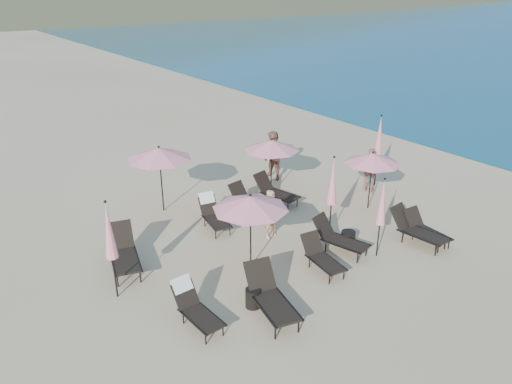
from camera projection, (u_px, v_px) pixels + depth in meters
ground at (361, 257)px, 14.23m from camera, size 800.00×800.00×0.00m
lounger_0 at (194, 306)px, 11.36m from camera, size 0.62×1.55×0.95m
lounger_1 at (270, 296)px, 11.65m from camera, size 1.09×1.96×1.07m
lounger_2 at (322, 256)px, 13.48m from camera, size 0.77×1.55×0.86m
lounger_3 at (339, 237)px, 14.38m from camera, size 1.03×1.76×0.95m
lounger_4 at (416, 229)px, 14.81m from camera, size 0.86×1.81×1.00m
lounger_5 at (425, 229)px, 14.93m from camera, size 0.69×1.56×0.87m
lounger_6 at (124, 252)px, 13.51m from camera, size 1.18×1.97×1.07m
lounger_7 at (213, 213)px, 15.77m from camera, size 0.83×1.62×0.97m
lounger_8 at (249, 201)px, 16.68m from camera, size 0.89×1.72×0.94m
lounger_9 at (275, 191)px, 17.47m from camera, size 0.99×1.78×0.97m
umbrella_open_0 at (250, 203)px, 12.99m from camera, size 2.04×2.04×2.20m
umbrella_open_1 at (373, 158)px, 16.50m from camera, size 1.91×1.91×2.06m
umbrella_open_2 at (159, 154)px, 16.25m from camera, size 2.15×2.15×2.32m
umbrella_open_3 at (272, 145)px, 17.54m from camera, size 1.99×1.99×2.15m
umbrella_closed_0 at (382, 203)px, 13.63m from camera, size 0.28×0.28×2.41m
umbrella_closed_1 at (379, 137)px, 18.37m from camera, size 0.32×0.32×2.76m
umbrella_closed_2 at (109, 231)px, 11.74m from camera, size 0.31×0.31×2.65m
umbrella_closed_3 at (333, 182)px, 14.61m from camera, size 0.31×0.31×2.63m
side_table_0 at (253, 298)px, 12.01m from camera, size 0.38×0.38×0.49m
side_table_1 at (348, 238)px, 14.77m from camera, size 0.42×0.42×0.45m
beachgoer_a at (272, 214)px, 15.06m from camera, size 0.61×0.46×1.53m
beachgoer_b at (274, 156)px, 19.29m from camera, size 0.90×1.06×1.92m
beachgoer_c at (370, 170)px, 18.23m from camera, size 0.77×1.06×1.67m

